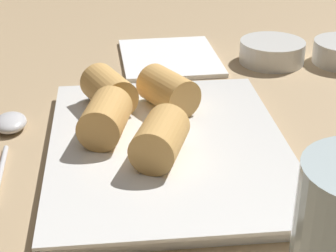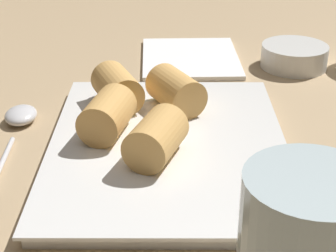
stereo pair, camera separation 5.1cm
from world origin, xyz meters
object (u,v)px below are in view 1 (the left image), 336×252
(serving_plate, at_px, (168,148))
(napkin, at_px, (169,58))
(spoon, at_px, (9,127))
(dipping_bowl_near, at_px, (272,51))

(serving_plate, bearing_deg, napkin, 173.41)
(serving_plate, bearing_deg, spoon, -111.51)
(dipping_bowl_near, distance_m, spoon, 0.37)
(dipping_bowl_near, xyz_separation_m, spoon, (0.17, -0.32, -0.01))
(spoon, bearing_deg, dipping_bowl_near, 118.00)
(dipping_bowl_near, height_order, spoon, dipping_bowl_near)
(serving_plate, height_order, napkin, serving_plate)
(serving_plate, relative_size, spoon, 1.75)
(serving_plate, relative_size, dipping_bowl_near, 3.33)
(serving_plate, bearing_deg, dipping_bowl_near, 144.63)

